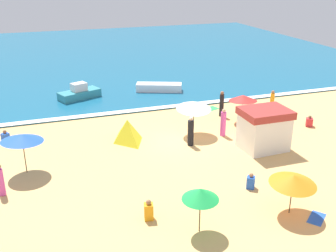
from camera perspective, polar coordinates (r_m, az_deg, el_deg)
ground_plane at (r=25.71m, az=2.36°, el=-2.01°), size 60.00×60.00×0.00m
ocean_water at (r=51.68m, az=-8.99°, el=9.98°), size 60.00×44.00×0.10m
wave_breaker_foam at (r=31.22m, az=-1.78°, el=2.57°), size 57.00×0.70×0.01m
lifeguard_cabana at (r=24.70m, az=13.45°, el=-0.39°), size 2.79×2.23×2.53m
beach_umbrella_0 at (r=25.96m, az=3.71°, el=2.93°), size 2.44×2.47×2.34m
beach_umbrella_1 at (r=28.59m, az=10.57°, el=3.94°), size 2.01×2.03×2.05m
beach_umbrella_2 at (r=22.28m, az=-20.00°, el=-1.59°), size 3.00×3.00×2.28m
beach_umbrella_3 at (r=18.49m, az=17.34°, el=-7.29°), size 2.29×2.31×1.97m
beach_umbrella_6 at (r=16.48m, az=4.63°, el=-9.58°), size 2.06×2.07×2.07m
beach_tent at (r=25.46m, az=-5.76°, el=-0.61°), size 1.81×2.37×1.42m
beachgoer_0 at (r=29.49m, az=19.40°, el=0.57°), size 0.61×0.61×0.78m
beachgoer_1 at (r=26.92m, az=-22.03°, el=-1.60°), size 0.55×0.55×0.94m
beachgoer_2 at (r=17.92m, az=-2.75°, el=-11.91°), size 0.46×0.46×0.97m
beachgoer_5 at (r=31.88m, az=14.55°, el=3.49°), size 0.41×0.41×1.56m
beachgoer_6 at (r=26.33m, az=7.83°, el=0.41°), size 0.50×0.50×1.84m
beachgoer_7 at (r=24.69m, az=3.24°, el=-0.87°), size 0.52×0.52×1.87m
beachgoer_8 at (r=29.77m, az=7.61°, el=3.08°), size 0.41×0.41×1.91m
beachgoer_9 at (r=21.02m, az=-22.67°, el=-7.09°), size 0.37×0.37×1.67m
beachgoer_11 at (r=20.62m, az=11.65°, el=-7.75°), size 0.53×0.53×0.83m
beach_towel_0 at (r=19.31m, az=20.31°, el=-12.17°), size 1.24×1.16×0.01m
beach_towel_1 at (r=31.44m, az=5.97°, el=2.41°), size 1.56×1.23×0.01m
small_boat_0 at (r=34.25m, az=-12.45°, el=4.58°), size 3.67×2.58×1.30m
small_boat_1 at (r=35.48m, az=-1.28°, el=5.51°), size 4.09×2.50×0.68m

